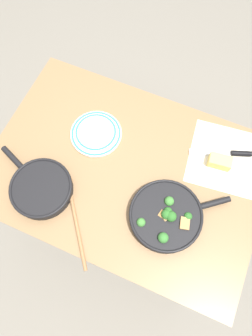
# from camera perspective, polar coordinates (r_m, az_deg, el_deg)

# --- Properties ---
(ground_plane) EXTENTS (14.00, 14.00, 0.00)m
(ground_plane) POSITION_cam_1_polar(r_m,az_deg,el_deg) (2.00, 0.00, -7.97)
(ground_plane) COLOR slate
(dining_table_red) EXTENTS (1.16, 0.81, 0.76)m
(dining_table_red) POSITION_cam_1_polar(r_m,az_deg,el_deg) (1.36, 0.00, -1.69)
(dining_table_red) COLOR olive
(dining_table_red) RESTS_ON ground_plane
(skillet_broccoli) EXTENTS (0.37, 0.33, 0.07)m
(skillet_broccoli) POSITION_cam_1_polar(r_m,az_deg,el_deg) (1.20, 7.75, -9.00)
(skillet_broccoli) COLOR black
(skillet_broccoli) RESTS_ON dining_table_red
(skillet_eggs) EXTENTS (0.37, 0.26, 0.05)m
(skillet_eggs) POSITION_cam_1_polar(r_m,az_deg,el_deg) (1.27, -15.84, -3.72)
(skillet_eggs) COLOR black
(skillet_eggs) RESTS_ON dining_table_red
(wooden_spoon) EXTENTS (0.27, 0.33, 0.02)m
(wooden_spoon) POSITION_cam_1_polar(r_m,az_deg,el_deg) (1.24, -9.99, -7.67)
(wooden_spoon) COLOR #996B42
(wooden_spoon) RESTS_ON dining_table_red
(parchment_sheet) EXTENTS (0.33, 0.34, 0.00)m
(parchment_sheet) POSITION_cam_1_polar(r_m,az_deg,el_deg) (1.36, 18.08, 1.87)
(parchment_sheet) COLOR silver
(parchment_sheet) RESTS_ON dining_table_red
(grater_knife) EXTENTS (0.26, 0.12, 0.02)m
(grater_knife) POSITION_cam_1_polar(r_m,az_deg,el_deg) (1.37, 19.08, 2.67)
(grater_knife) COLOR silver
(grater_knife) RESTS_ON dining_table_red
(cheese_block) EXTENTS (0.10, 0.06, 0.05)m
(cheese_block) POSITION_cam_1_polar(r_m,az_deg,el_deg) (1.32, 17.41, 1.15)
(cheese_block) COLOR #EACC66
(cheese_block) RESTS_ON dining_table_red
(dinner_plate_stack) EXTENTS (0.23, 0.23, 0.03)m
(dinner_plate_stack) POSITION_cam_1_polar(r_m,az_deg,el_deg) (1.34, -5.74, 6.65)
(dinner_plate_stack) COLOR white
(dinner_plate_stack) RESTS_ON dining_table_red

